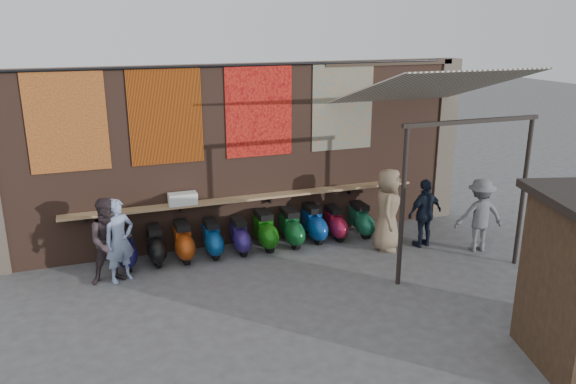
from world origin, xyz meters
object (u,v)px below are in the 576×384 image
Objects in this scene: scooter_stool_7 at (314,224)px; scooter_stool_8 at (335,223)px; scooter_stool_6 at (291,228)px; shelf_box at (183,199)px; scooter_stool_3 at (212,239)px; diner_right at (110,241)px; shopper_grey at (480,215)px; scooter_stool_4 at (240,236)px; diner_left at (119,240)px; scooter_stool_0 at (126,249)px; scooter_stool_2 at (183,242)px; shopper_navy at (425,213)px; shopper_tan at (388,209)px; scooter_stool_9 at (361,220)px; scooter_stool_5 at (265,231)px; scooter_stool_1 at (156,245)px.

scooter_stool_7 is 0.53m from scooter_stool_8.
scooter_stool_8 is (1.11, 0.06, -0.04)m from scooter_stool_6.
shelf_box reaches higher than scooter_stool_3.
shopper_grey is (7.67, -1.12, -0.03)m from diner_right.
diner_left is (-2.54, -0.57, 0.46)m from scooter_stool_4.
scooter_stool_6 is at bearing -9.10° from shopper_grey.
shopper_grey is (2.66, -1.73, 0.45)m from scooter_stool_8.
scooter_stool_0 is 1.17m from scooter_stool_2.
shelf_box is at bearing -3.52° from shopper_grey.
scooter_stool_6 is at bearing -1.21° from scooter_stool_3.
scooter_stool_8 is 2.05m from shopper_navy.
scooter_stool_6 is (2.33, -0.35, -0.84)m from shelf_box.
shelf_box is 3.05m from scooter_stool_7.
scooter_stool_2 is 1.49m from diner_left.
scooter_stool_6 is 0.60m from scooter_stool_7.
scooter_stool_0 is 0.54× the size of shopper_navy.
scooter_stool_0 is at bearing 179.43° from scooter_stool_3.
shopper_grey reaches higher than shopper_navy.
scooter_stool_7 is 3.66m from shopper_grey.
diner_right reaches higher than scooter_stool_7.
shelf_box is 0.91m from scooter_stool_2.
shopper_tan reaches higher than scooter_stool_4.
scooter_stool_0 is 7.57m from shopper_grey.
shelf_box is 0.39× the size of shopper_navy.
scooter_stool_6 is 1.07× the size of scooter_stool_9.
scooter_stool_3 is 0.52× the size of shopper_navy.
shopper_grey reaches higher than scooter_stool_3.
scooter_stool_9 is at bearing -55.49° from shopper_navy.
diner_left is at bearing -4.52° from diner_right.
scooter_stool_8 is (2.91, 0.02, -0.01)m from scooter_stool_3.
scooter_stool_9 is at bearing -0.36° from scooter_stool_5.
scooter_stool_7 is at bearing -14.21° from shopper_grey.
shopper_grey is at bearing -21.13° from scooter_stool_5.
scooter_stool_2 reaches higher than scooter_stool_3.
scooter_stool_0 is (-1.26, -0.29, -0.85)m from shelf_box.
scooter_stool_1 is 1.03× the size of scooter_stool_8.
shopper_navy is at bearing -28.78° from diner_left.
diner_right reaches higher than scooter_stool_3.
scooter_stool_0 is at bearing -167.02° from shelf_box.
shelf_box is 4.44m from shopper_tan.
scooter_stool_5 is 1.08× the size of scooter_stool_9.
scooter_stool_8 is (0.52, -0.04, -0.04)m from scooter_stool_7.
scooter_stool_3 is (1.79, -0.02, -0.01)m from scooter_stool_0.
scooter_stool_6 is (1.19, -0.01, 0.04)m from scooter_stool_4.
scooter_stool_6 is at bearing -0.66° from scooter_stool_2.
scooter_stool_2 reaches higher than scooter_stool_9.
shelf_box is 1.55m from scooter_stool_0.
scooter_stool_6 reaches higher than scooter_stool_8.
shelf_box reaches higher than scooter_stool_9.
shopper_grey is (6.19, -1.70, 0.42)m from scooter_stool_2.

